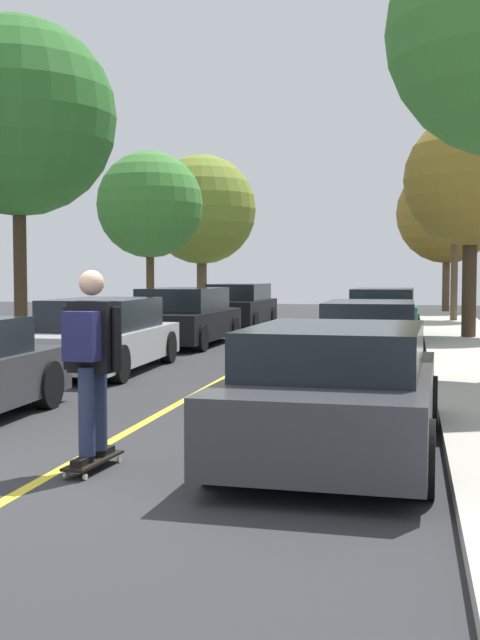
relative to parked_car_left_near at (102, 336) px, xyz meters
The scene contains 16 objects.
ground 7.68m from the parked_car_left_near, 71.49° to the right, with size 80.00×80.00×0.00m, color #2D2D30.
center_line 4.11m from the parked_car_left_near, 53.28° to the right, with size 0.12×39.20×0.01m, color gold.
parked_car_left_near is the anchor object (origin of this frame).
parked_car_left_far 5.44m from the parked_car_left_near, 89.99° to the left, with size 2.08×4.52×1.43m.
parked_car_left_farthest 11.94m from the parked_car_left_near, 89.99° to the left, with size 1.98×4.31×1.46m.
parked_car_right_nearest 7.66m from the parked_car_left_near, 50.67° to the right, with size 2.06×4.25×1.29m.
parked_car_right_near 4.88m from the parked_car_left_near, ahead, with size 1.85×4.40×1.31m.
parked_car_right_far 8.82m from the parked_car_left_near, 56.57° to the left, with size 1.90×4.58×1.41m.
street_tree_left_nearest 4.93m from the parked_car_left_near, 152.92° to the left, with size 3.95×3.95×6.77m.
street_tree_left_near 10.17m from the parked_car_left_near, 103.16° to the left, with size 3.21×3.21×5.34m.
street_tree_left_far 16.07m from the parked_car_left_near, 98.06° to the left, with size 4.11×4.11×6.12m.
street_tree_right_near 11.22m from the parked_car_left_near, 48.43° to the left, with size 3.47×3.47×5.85m.
street_tree_right_far 17.44m from the parked_car_left_near, 65.55° to the left, with size 2.88×2.88×5.62m.
street_tree_right_farthest 23.71m from the parked_car_left_near, 72.46° to the left, with size 4.37×4.37×6.47m.
skateboard 7.57m from the parked_car_left_near, 68.76° to the right, with size 0.29×0.86×0.10m.
skateboarder 7.59m from the parked_car_left_near, 68.87° to the right, with size 0.59×0.71×1.73m.
Camera 1 is at (3.13, -6.58, 1.80)m, focal length 44.96 mm.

